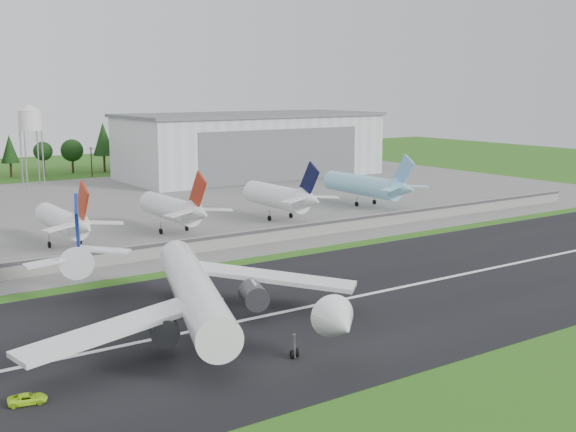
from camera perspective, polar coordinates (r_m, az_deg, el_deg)
ground at (r=116.39m, az=8.26°, el=-7.60°), size 600.00×600.00×0.00m
runway at (r=123.54m, az=5.10°, el=-6.46°), size 320.00×60.00×0.10m
runway_centerline at (r=123.53m, az=5.10°, el=-6.43°), size 220.00×1.00×0.02m
apron at (r=217.69m, az=-13.65°, el=0.54°), size 320.00×150.00×0.10m
blast_fence at (r=159.24m, az=-5.25°, el=-2.03°), size 240.00×0.61×3.50m
hangar_east at (r=289.36m, az=-2.98°, el=5.63°), size 102.00×47.00×25.20m
water_tower at (r=275.49m, az=-19.74°, el=7.32°), size 8.40×8.40×29.40m
utility_poles at (r=293.19m, az=-19.27°, el=2.66°), size 230.00×3.00×12.00m
treeline at (r=307.60m, az=-20.01°, el=2.94°), size 320.00×16.00×22.00m
main_airliner at (r=106.08m, az=-7.27°, el=-6.57°), size 54.06×57.58×18.17m
ground_vehicle at (r=88.69m, az=-19.89°, el=-13.42°), size 4.62×2.84×1.20m
parked_jet_red_a at (r=167.38m, az=-17.15°, el=-0.42°), size 7.36×31.29×16.38m
parked_jet_red_b at (r=177.01m, az=-8.85°, el=0.55°), size 7.36×31.29×16.65m
parked_jet_navy at (r=192.50m, az=-0.39°, el=1.52°), size 7.36×31.29×16.93m
parked_jet_skyblue at (r=217.25m, az=6.42°, el=2.41°), size 7.36×37.29×16.85m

